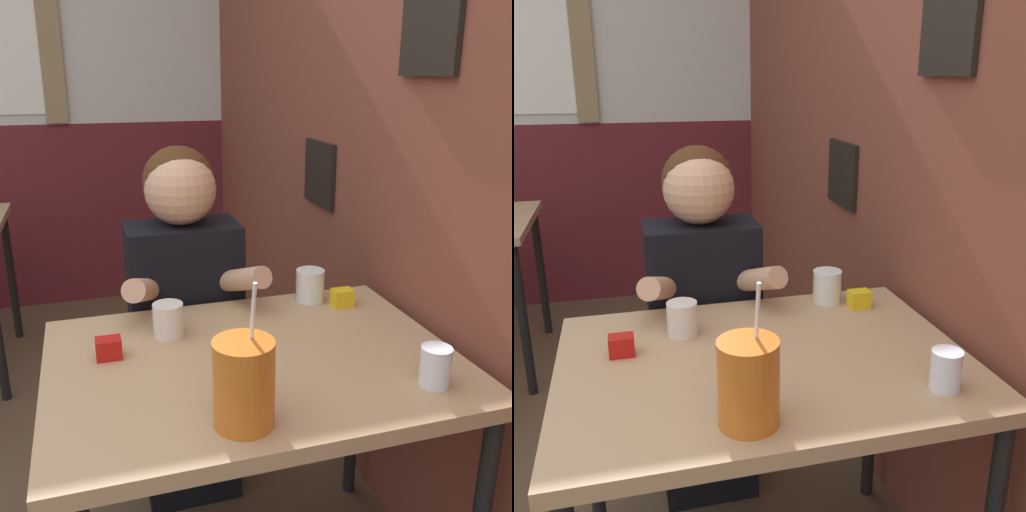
{
  "view_description": "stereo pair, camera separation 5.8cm",
  "coord_description": "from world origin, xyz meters",
  "views": [
    {
      "loc": [
        0.32,
        -0.87,
        1.38
      ],
      "look_at": [
        0.72,
        0.43,
        0.94
      ],
      "focal_mm": 40.0,
      "sensor_mm": 36.0,
      "label": 1
    },
    {
      "loc": [
        0.37,
        -0.88,
        1.38
      ],
      "look_at": [
        0.72,
        0.43,
        0.94
      ],
      "focal_mm": 40.0,
      "sensor_mm": 36.0,
      "label": 2
    }
  ],
  "objects": [
    {
      "name": "brick_wall_right",
      "position": [
        1.21,
        1.34,
        1.35
      ],
      "size": [
        0.08,
        4.69,
        2.7
      ],
      "color": "brown",
      "rests_on": "ground_plane"
    },
    {
      "name": "glass_far_side",
      "position": [
        0.49,
        0.47,
        0.78
      ],
      "size": [
        0.08,
        0.08,
        0.09
      ],
      "color": "silver",
      "rests_on": "main_table"
    },
    {
      "name": "condiment_ketchup",
      "position": [
        0.34,
        0.39,
        0.77
      ],
      "size": [
        0.06,
        0.04,
        0.05
      ],
      "color": "#B7140F",
      "rests_on": "main_table"
    },
    {
      "name": "back_wall",
      "position": [
        -0.01,
        2.72,
        1.36
      ],
      "size": [
        5.36,
        0.09,
        2.7
      ],
      "color": "silver",
      "rests_on": "ground_plane"
    },
    {
      "name": "condiment_mustard",
      "position": [
        1.0,
        0.52,
        0.77
      ],
      "size": [
        0.06,
        0.04,
        0.05
      ],
      "color": "yellow",
      "rests_on": "main_table"
    },
    {
      "name": "person_seated",
      "position": [
        0.59,
        0.78,
        0.63
      ],
      "size": [
        0.42,
        0.41,
        1.18
      ],
      "color": "black",
      "rests_on": "ground_plane"
    },
    {
      "name": "main_table",
      "position": [
        0.67,
        0.29,
        0.67
      ],
      "size": [
        0.96,
        0.71,
        0.74
      ],
      "color": "tan",
      "rests_on": "ground_plane"
    },
    {
      "name": "cocktail_pitcher",
      "position": [
        0.57,
        0.04,
        0.83
      ],
      "size": [
        0.12,
        0.12,
        0.29
      ],
      "color": "#C6661E",
      "rests_on": "main_table"
    },
    {
      "name": "glass_near_pitcher",
      "position": [
        1.0,
        0.06,
        0.79
      ],
      "size": [
        0.07,
        0.07,
        0.09
      ],
      "color": "silver",
      "rests_on": "main_table"
    },
    {
      "name": "glass_center",
      "position": [
        0.93,
        0.58,
        0.79
      ],
      "size": [
        0.08,
        0.08,
        0.09
      ],
      "color": "silver",
      "rests_on": "main_table"
    }
  ]
}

